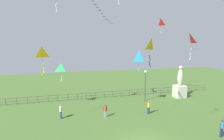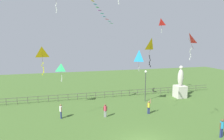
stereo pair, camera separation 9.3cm
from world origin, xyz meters
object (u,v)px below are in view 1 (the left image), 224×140
at_px(kite_4, 42,54).
at_px(person_3, 222,126).
at_px(kite_1, 61,68).
at_px(kite_5, 139,56).
at_px(kite_6, 160,23).
at_px(person_2, 149,106).
at_px(kite_3, 152,46).
at_px(person_1, 61,110).
at_px(lamppost, 145,79).
at_px(kite_0, 189,39).
at_px(person_0, 105,110).
at_px(statue_monument, 180,87).

bearing_deg(kite_4, person_3, -22.66).
distance_m(kite_1, kite_5, 10.16).
bearing_deg(kite_6, person_2, -126.17).
height_order(person_2, kite_5, kite_5).
bearing_deg(kite_3, person_1, 163.96).
distance_m(person_3, kite_1, 18.76).
bearing_deg(kite_5, person_3, -68.91).
height_order(lamppost, kite_0, kite_0).
xyz_separation_m(person_0, person_2, (5.20, -0.33, 0.04)).
distance_m(lamppost, kite_1, 11.61).
bearing_deg(person_3, statue_monument, 72.63).
xyz_separation_m(person_1, kite_3, (9.44, -2.71, 7.14)).
height_order(statue_monument, person_2, statue_monument).
xyz_separation_m(person_1, kite_1, (0.21, 4.11, 4.14)).
bearing_deg(kite_0, lamppost, 86.98).
xyz_separation_m(statue_monument, kite_4, (-19.09, -5.36, 5.76)).
relative_size(statue_monument, kite_3, 1.59).
height_order(person_0, kite_4, kite_4).
bearing_deg(kite_5, person_1, -168.86).
bearing_deg(kite_5, lamppost, 39.36).
xyz_separation_m(person_2, kite_5, (-0.02, 3.21, 5.67)).
relative_size(statue_monument, person_3, 2.44).
bearing_deg(statue_monument, kite_1, 178.75).
xyz_separation_m(lamppost, person_0, (-6.80, -4.21, -2.37)).
relative_size(kite_0, kite_5, 0.85).
distance_m(lamppost, kite_6, 8.66).
bearing_deg(lamppost, person_3, -78.82).
height_order(person_1, kite_4, kite_4).
xyz_separation_m(lamppost, person_2, (-1.60, -4.54, -2.33)).
height_order(statue_monument, person_3, statue_monument).
xyz_separation_m(lamppost, person_1, (-11.65, -3.31, -2.31)).
xyz_separation_m(kite_0, kite_6, (3.45, 11.41, 2.52)).
xyz_separation_m(kite_0, kite_1, (-10.93, 10.55, -3.63)).
distance_m(person_2, kite_4, 13.24).
distance_m(person_2, kite_5, 6.51).
bearing_deg(person_2, kite_6, 53.83).
bearing_deg(statue_monument, person_3, -107.37).
relative_size(statue_monument, kite_0, 2.09).
relative_size(lamppost, kite_4, 1.59).
height_order(person_3, kite_6, kite_6).
height_order(person_0, person_1, person_1).
relative_size(statue_monument, kite_1, 2.18).
xyz_separation_m(statue_monument, kite_0, (-6.45, -10.17, 7.10)).
distance_m(person_0, kite_1, 8.03).
distance_m(statue_monument, person_2, 9.05).
relative_size(statue_monument, kite_5, 1.79).
xyz_separation_m(kite_4, kite_6, (16.09, 6.60, 3.85)).
height_order(statue_monument, lamppost, statue_monument).
bearing_deg(kite_0, kite_3, 114.51).
distance_m(statue_monument, kite_3, 12.24).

